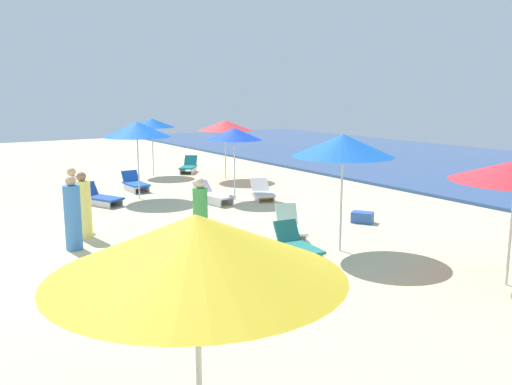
{
  "coord_description": "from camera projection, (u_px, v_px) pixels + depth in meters",
  "views": [
    {
      "loc": [
        11.51,
        -0.08,
        3.61
      ],
      "look_at": [
        -0.44,
        7.66,
        0.93
      ],
      "focal_mm": 37.89,
      "sensor_mm": 36.0,
      "label": 1
    }
  ],
  "objects": [
    {
      "name": "lounge_chair_0_0",
      "position": [
        189.0,
        167.0,
        24.24
      ],
      "size": [
        1.4,
        1.28,
        0.72
      ],
      "rotation": [
        0.0,
        0.0,
        0.9
      ],
      "color": "silver",
      "rests_on": "ground_plane"
    },
    {
      "name": "lounge_chair_3_1",
      "position": [
        135.0,
        184.0,
        19.82
      ],
      "size": [
        1.34,
        0.67,
        0.69
      ],
      "rotation": [
        0.0,
        0.0,
        1.6
      ],
      "color": "silver",
      "rests_on": "ground_plane"
    },
    {
      "name": "beachgoer_3",
      "position": [
        73.0,
        216.0,
        12.35
      ],
      "size": [
        0.52,
        0.52,
        1.73
      ],
      "rotation": [
        0.0,
        0.0,
        2.09
      ],
      "color": "#3E78C0",
      "rests_on": "ground_plane"
    },
    {
      "name": "umbrella_1",
      "position": [
        225.0,
        125.0,
        22.07
      ],
      "size": [
        2.24,
        2.24,
        2.44
      ],
      "color": "silver",
      "rests_on": "ground_plane"
    },
    {
      "name": "umbrella_3",
      "position": [
        137.0,
        129.0,
        17.98
      ],
      "size": [
        2.26,
        2.26,
        2.61
      ],
      "color": "silver",
      "rests_on": "ground_plane"
    },
    {
      "name": "umbrella_5",
      "position": [
        234.0,
        134.0,
        17.87
      ],
      "size": [
        1.84,
        1.84,
        2.41
      ],
      "color": "silver",
      "rests_on": "ground_plane"
    },
    {
      "name": "umbrella_2",
      "position": [
        343.0,
        145.0,
        11.95
      ],
      "size": [
        2.28,
        2.28,
        2.68
      ],
      "color": "silver",
      "rests_on": "ground_plane"
    },
    {
      "name": "beachgoer_2",
      "position": [
        200.0,
        215.0,
        12.48
      ],
      "size": [
        0.39,
        0.39,
        1.67
      ],
      "rotation": [
        0.0,
        0.0,
        1.7
      ],
      "color": "green",
      "rests_on": "ground_plane"
    },
    {
      "name": "beachgoer_0",
      "position": [
        83.0,
        208.0,
        13.4
      ],
      "size": [
        0.42,
        0.42,
        1.66
      ],
      "rotation": [
        0.0,
        0.0,
        3.19
      ],
      "color": "#F9E06B",
      "rests_on": "ground_plane"
    },
    {
      "name": "lounge_chair_2_0",
      "position": [
        297.0,
        246.0,
        11.83
      ],
      "size": [
        1.38,
        0.74,
        0.73
      ],
      "rotation": [
        0.0,
        0.0,
        1.45
      ],
      "color": "silver",
      "rests_on": "ground_plane"
    },
    {
      "name": "lounge_chair_3_0",
      "position": [
        100.0,
        197.0,
        17.35
      ],
      "size": [
        1.57,
        1.16,
        0.69
      ],
      "rotation": [
        0.0,
        0.0,
        2.0
      ],
      "color": "silver",
      "rests_on": "ground_plane"
    },
    {
      "name": "beachgoer_1",
      "position": [
        73.0,
        199.0,
        14.4
      ],
      "size": [
        0.36,
        0.36,
        1.62
      ],
      "rotation": [
        0.0,
        0.0,
        4.45
      ],
      "color": "white",
      "rests_on": "ground_plane"
    },
    {
      "name": "lounge_chair_2_1",
      "position": [
        290.0,
        227.0,
        13.41
      ],
      "size": [
        1.38,
        1.0,
        0.78
      ],
      "rotation": [
        0.0,
        0.0,
        1.17
      ],
      "color": "silver",
      "rests_on": "ground_plane"
    },
    {
      "name": "umbrella_7",
      "position": [
        196.0,
        246.0,
        4.06
      ],
      "size": [
        2.29,
        2.29,
        2.71
      ],
      "color": "silver",
      "rests_on": "ground_plane"
    },
    {
      "name": "lounge_chair_5_0",
      "position": [
        262.0,
        192.0,
        18.23
      ],
      "size": [
        1.44,
        1.03,
        0.65
      ],
      "rotation": [
        0.0,
        0.0,
        1.21
      ],
      "color": "silver",
      "rests_on": "ground_plane"
    },
    {
      "name": "umbrella_0",
      "position": [
        152.0,
        123.0,
        23.06
      ],
      "size": [
        1.95,
        1.95,
        2.46
      ],
      "color": "silver",
      "rests_on": "ground_plane"
    },
    {
      "name": "lounge_chair_5_1",
      "position": [
        213.0,
        195.0,
        17.62
      ],
      "size": [
        1.57,
        0.9,
        0.67
      ],
      "rotation": [
        0.0,
        0.0,
        1.77
      ],
      "color": "silver",
      "rests_on": "ground_plane"
    },
    {
      "name": "cooler_box_0",
      "position": [
        362.0,
        217.0,
        15.02
      ],
      "size": [
        0.69,
        0.64,
        0.3
      ],
      "primitive_type": "cube",
      "rotation": [
        0.0,
        0.0,
        3.73
      ],
      "color": "#2F58AB",
      "rests_on": "ground_plane"
    }
  ]
}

